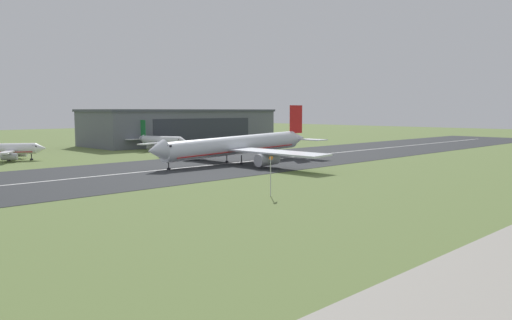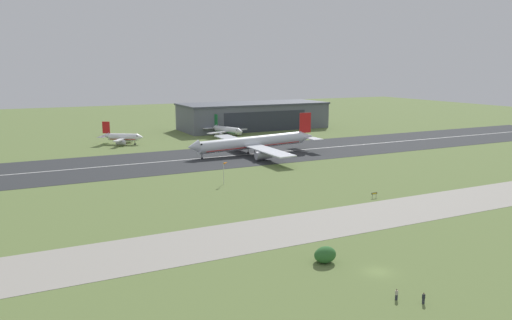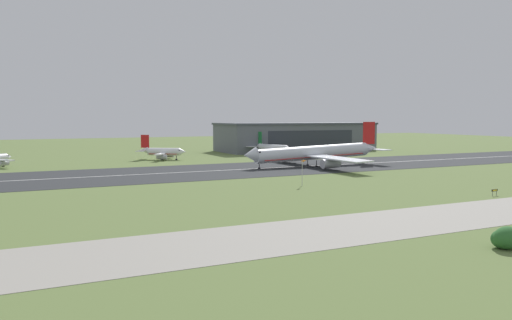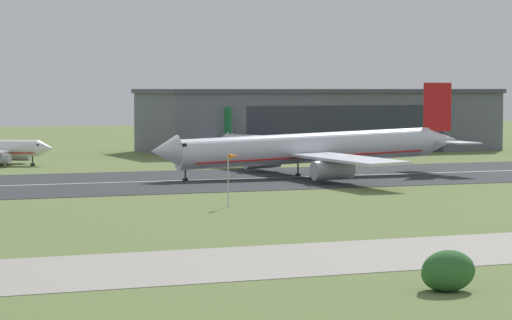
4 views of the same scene
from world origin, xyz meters
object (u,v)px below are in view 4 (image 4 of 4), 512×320
(airplane_parked_west, at_px, (4,149))
(airplane_parked_east, at_px, (253,143))
(windsock_pole, at_px, (233,160))
(shrub_clump, at_px, (446,272))
(airplane_landing, at_px, (309,149))

(airplane_parked_west, height_order, airplane_parked_east, airplane_parked_east)
(airplane_parked_east, distance_m, windsock_pole, 97.95)
(airplane_parked_east, height_order, shrub_clump, airplane_parked_east)
(airplane_parked_east, relative_size, shrub_clump, 6.00)
(shrub_clump, bearing_deg, airplane_parked_west, 91.31)
(airplane_landing, distance_m, shrub_clump, 107.56)
(airplane_parked_west, bearing_deg, airplane_landing, -50.38)
(shrub_clump, relative_size, windsock_pole, 0.62)
(airplane_landing, bearing_deg, shrub_clump, -109.51)
(airplane_landing, bearing_deg, airplane_parked_east, 78.18)
(shrub_clump, distance_m, windsock_pole, 62.05)
(airplane_parked_west, distance_m, airplane_parked_east, 49.85)
(shrub_clump, bearing_deg, windsock_pole, 82.83)
(airplane_landing, xyz_separation_m, shrub_clump, (-35.90, -101.34, -3.11))
(airplane_landing, xyz_separation_m, windsock_pole, (-28.18, -39.92, 1.15))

